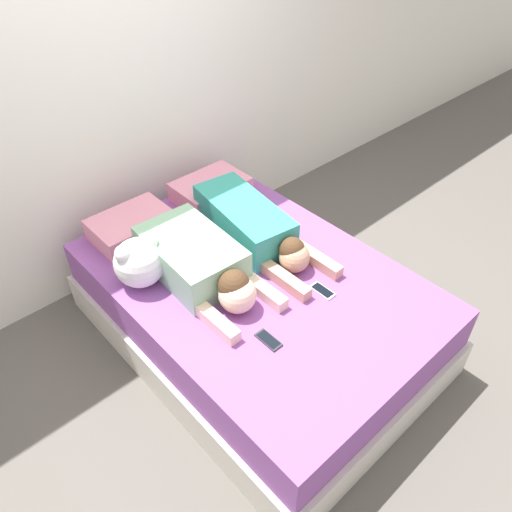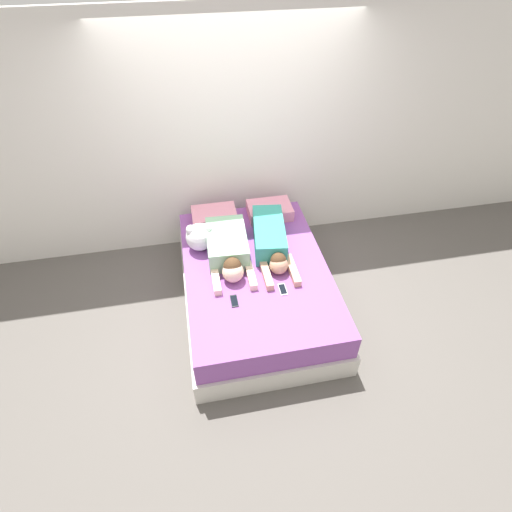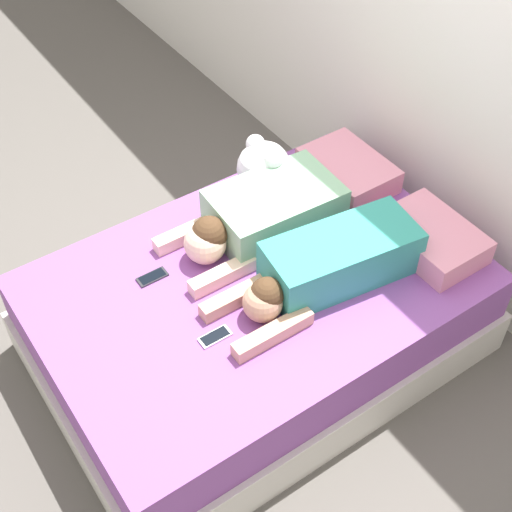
{
  "view_description": "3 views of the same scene",
  "coord_description": "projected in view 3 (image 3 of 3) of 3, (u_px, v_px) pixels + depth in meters",
  "views": [
    {
      "loc": [
        -1.43,
        -1.57,
        2.48
      ],
      "look_at": [
        0.0,
        0.0,
        0.68
      ],
      "focal_mm": 35.0,
      "sensor_mm": 36.0,
      "label": 1
    },
    {
      "loc": [
        -0.54,
        -2.78,
        3.28
      ],
      "look_at": [
        0.0,
        0.0,
        0.68
      ],
      "focal_mm": 28.0,
      "sensor_mm": 36.0,
      "label": 2
    },
    {
      "loc": [
        1.86,
        -1.28,
        3.0
      ],
      "look_at": [
        0.0,
        0.0,
        0.68
      ],
      "focal_mm": 50.0,
      "sensor_mm": 36.0,
      "label": 3
    }
  ],
  "objects": [
    {
      "name": "cell_phone_left",
      "position": [
        152.0,
        277.0,
        3.35
      ],
      "size": [
        0.06,
        0.15,
        0.01
      ],
      "color": "#2D2D33",
      "rests_on": "bed"
    },
    {
      "name": "cell_phone_right",
      "position": [
        215.0,
        337.0,
        3.1
      ],
      "size": [
        0.06,
        0.15,
        0.01
      ],
      "color": "silver",
      "rests_on": "bed"
    },
    {
      "name": "pillow_head_right",
      "position": [
        432.0,
        238.0,
        3.44
      ],
      "size": [
        0.49,
        0.34,
        0.13
      ],
      "color": "pink",
      "rests_on": "bed"
    },
    {
      "name": "plush_toy",
      "position": [
        264.0,
        167.0,
        3.69
      ],
      "size": [
        0.29,
        0.29,
        0.3
      ],
      "color": "white",
      "rests_on": "bed"
    },
    {
      "name": "person_left",
      "position": [
        259.0,
        216.0,
        3.48
      ],
      "size": [
        0.43,
        0.91,
        0.24
      ],
      "color": "#8CBF99",
      "rests_on": "bed"
    },
    {
      "name": "pillow_head_left",
      "position": [
        348.0,
        170.0,
        3.8
      ],
      "size": [
        0.49,
        0.34,
        0.13
      ],
      "color": "pink",
      "rests_on": "bed"
    },
    {
      "name": "person_right",
      "position": [
        325.0,
        266.0,
        3.25
      ],
      "size": [
        0.41,
        1.05,
        0.24
      ],
      "color": "teal",
      "rests_on": "bed"
    },
    {
      "name": "ground_plane",
      "position": [
        256.0,
        346.0,
        3.72
      ],
      "size": [
        12.0,
        12.0,
        0.0
      ],
      "primitive_type": "plane",
      "color": "#5B5651"
    },
    {
      "name": "bed",
      "position": [
        256.0,
        315.0,
        3.54
      ],
      "size": [
        1.46,
        2.09,
        0.53
      ],
      "color": "beige",
      "rests_on": "ground_plane"
    },
    {
      "name": "wall_back",
      "position": [
        470.0,
        56.0,
        3.27
      ],
      "size": [
        12.0,
        0.06,
        2.6
      ],
      "color": "white",
      "rests_on": "ground_plane"
    }
  ]
}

